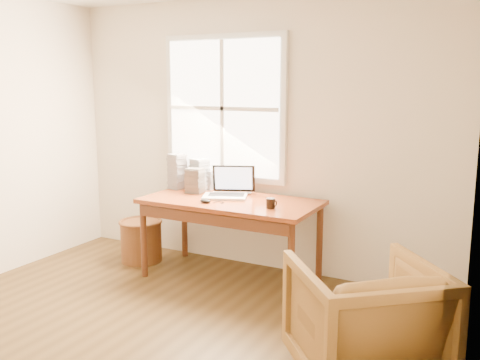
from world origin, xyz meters
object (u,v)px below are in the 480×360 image
at_px(wicker_stool, 141,241).
at_px(cd_stack_a, 200,174).
at_px(coffee_mug, 271,203).
at_px(armchair, 365,321).
at_px(desk, 231,202).
at_px(laptop, 225,180).

bearing_deg(wicker_stool, cd_stack_a, 24.23).
bearing_deg(coffee_mug, wicker_stool, -167.38).
distance_m(wicker_stool, cd_stack_a, 0.93).
height_order(coffee_mug, cd_stack_a, cd_stack_a).
bearing_deg(armchair, coffee_mug, -82.06).
xyz_separation_m(wicker_stool, coffee_mug, (1.50, -0.14, 0.59)).
height_order(desk, coffee_mug, coffee_mug).
bearing_deg(laptop, cd_stack_a, 130.59).
xyz_separation_m(desk, laptop, (-0.09, 0.05, 0.19)).
height_order(desk, cd_stack_a, cd_stack_a).
xyz_separation_m(desk, wicker_stool, (-1.04, 0.00, -0.52)).
distance_m(laptop, coffee_mug, 0.59).
distance_m(desk, armchair, 1.95).
relative_size(armchair, coffee_mug, 9.65).
bearing_deg(laptop, armchair, -58.29).
distance_m(wicker_stool, coffee_mug, 1.62).
bearing_deg(cd_stack_a, coffee_mug, -22.17).
xyz_separation_m(desk, coffee_mug, (0.46, -0.14, 0.06)).
bearing_deg(desk, armchair, -36.06).
xyz_separation_m(armchair, cd_stack_a, (-2.04, 1.38, 0.52)).
bearing_deg(desk, coffee_mug, -16.39).
xyz_separation_m(armchair, coffee_mug, (-1.09, 0.99, 0.41)).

